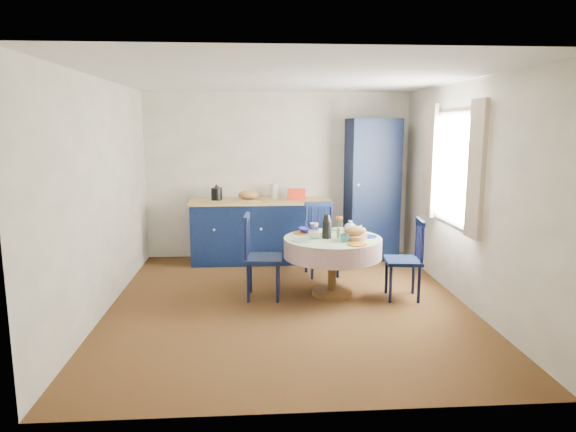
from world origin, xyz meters
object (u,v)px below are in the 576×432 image
object	(u,v)px
chair_far	(321,239)
mug_a	(313,234)
mug_b	(345,238)
mug_d	(314,227)
pantry_cabinet	(372,190)
dining_table	(333,247)
chair_left	(260,256)
mug_c	(351,229)
cobalt_bowl	(309,230)
kitchen_counter	(260,230)
chair_right	(407,259)

from	to	relation	value
chair_far	mug_a	bearing A→B (deg)	-111.40
mug_b	mug_d	world-z (taller)	mug_d
chair_far	mug_d	distance (m)	0.53
pantry_cabinet	mug_a	world-z (taller)	pantry_cabinet
dining_table	chair_left	distance (m)	0.88
chair_left	mug_a	xyz separation A→B (m)	(0.63, 0.03, 0.24)
dining_table	chair_far	world-z (taller)	chair_far
chair_left	mug_c	distance (m)	1.19
chair_left	cobalt_bowl	bearing A→B (deg)	-56.08
kitchen_counter	pantry_cabinet	distance (m)	1.78
mug_d	chair_left	bearing A→B (deg)	-146.10
mug_d	mug_c	bearing A→B (deg)	-20.11
mug_a	kitchen_counter	bearing A→B (deg)	110.13
chair_right	mug_d	world-z (taller)	chair_right
chair_far	kitchen_counter	bearing A→B (deg)	129.97
chair_far	cobalt_bowl	distance (m)	0.65
mug_a	mug_b	bearing A→B (deg)	-32.41
chair_left	mug_b	bearing A→B (deg)	-96.49
kitchen_counter	chair_far	bearing A→B (deg)	-43.03
kitchen_counter	dining_table	distance (m)	1.81
dining_table	cobalt_bowl	size ratio (longest dim) A/B	4.51
mug_d	cobalt_bowl	xyz separation A→B (m)	(-0.08, -0.12, -0.02)
pantry_cabinet	chair_right	world-z (taller)	pantry_cabinet
kitchen_counter	chair_left	distance (m)	1.65
mug_a	mug_c	distance (m)	0.57
chair_far	mug_c	distance (m)	0.71
mug_b	pantry_cabinet	bearing A→B (deg)	68.68
pantry_cabinet	chair_far	size ratio (longest dim) A/B	2.15
dining_table	cobalt_bowl	xyz separation A→B (m)	(-0.26, 0.30, 0.15)
mug_b	mug_d	size ratio (longest dim) A/B	0.93
mug_b	mug_c	world-z (taller)	mug_c
mug_a	mug_d	world-z (taller)	mug_d
kitchen_counter	chair_far	size ratio (longest dim) A/B	2.12
pantry_cabinet	cobalt_bowl	xyz separation A→B (m)	(-1.11, -1.40, -0.32)
dining_table	mug_d	bearing A→B (deg)	113.38
chair_right	cobalt_bowl	world-z (taller)	chair_right
kitchen_counter	pantry_cabinet	world-z (taller)	pantry_cabinet
pantry_cabinet	mug_c	bearing A→B (deg)	-116.85
mug_a	mug_c	bearing A→B (deg)	28.97
mug_c	chair_far	bearing A→B (deg)	115.02
chair_right	mug_b	world-z (taller)	chair_right
chair_left	kitchen_counter	bearing A→B (deg)	3.00
kitchen_counter	dining_table	xyz separation A→B (m)	(0.84, -1.60, 0.10)
kitchen_counter	chair_far	distance (m)	1.09
pantry_cabinet	mug_a	distance (m)	2.06
pantry_cabinet	mug_c	distance (m)	1.59
cobalt_bowl	mug_d	bearing A→B (deg)	54.91
pantry_cabinet	chair_far	distance (m)	1.33
chair_far	mug_c	size ratio (longest dim) A/B	7.86
chair_left	chair_right	bearing A→B (deg)	-90.57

